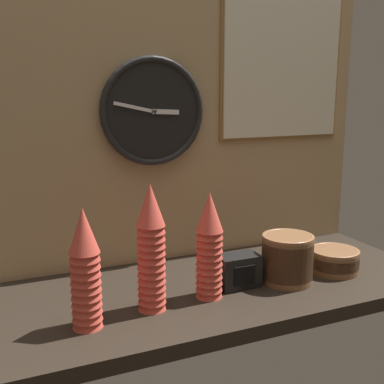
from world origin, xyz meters
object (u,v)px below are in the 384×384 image
object	(u,v)px
cup_stack_center_left	(85,269)
bowl_stack_right	(287,258)
wall_clock	(153,111)
bowl_stack_far_right	(334,260)
menu_board	(283,53)
cup_stack_center_right	(209,245)
cup_stack_center	(151,248)
napkin_dispenser	(238,271)

from	to	relation	value
cup_stack_center_left	bowl_stack_right	world-z (taller)	cup_stack_center_left
cup_stack_center_left	wall_clock	bearing A→B (deg)	50.19
bowl_stack_far_right	wall_clock	bearing A→B (deg)	147.60
wall_clock	menu_board	bearing A→B (deg)	1.07
cup_stack_center_left	cup_stack_center_right	xyz separation A→B (cm)	(33.87, 3.88, 0.00)
cup_stack_center	wall_clock	world-z (taller)	wall_clock
cup_stack_center_left	bowl_stack_far_right	size ratio (longest dim) A/B	1.95
cup_stack_center_right	napkin_dispenser	distance (cm)	14.79
menu_board	cup_stack_center_right	bearing A→B (deg)	-143.03
bowl_stack_right	bowl_stack_far_right	distance (cm)	18.52
cup_stack_center_left	cup_stack_center	size ratio (longest dim) A/B	0.89
cup_stack_center	bowl_stack_right	size ratio (longest dim) A/B	2.20
bowl_stack_right	cup_stack_center_right	bearing A→B (deg)	-179.56
cup_stack_center_left	menu_board	xyz separation A→B (cm)	(76.89, 36.26, 52.74)
cup_stack_center_left	napkin_dispenser	xyz separation A→B (cm)	(44.47, 6.72, -9.92)
bowl_stack_far_right	menu_board	xyz separation A→B (cm)	(-0.50, 31.29, 63.49)
cup_stack_center_right	bowl_stack_far_right	distance (cm)	44.85
cup_stack_center_left	bowl_stack_right	distance (cm)	59.82
bowl_stack_right	wall_clock	world-z (taller)	wall_clock
cup_stack_center	bowl_stack_right	bearing A→B (deg)	1.57
cup_stack_center_left	menu_board	bearing A→B (deg)	25.25
cup_stack_center_right	cup_stack_center	bearing A→B (deg)	-176.70
cup_stack_center_right	bowl_stack_right	size ratio (longest dim) A/B	1.95
bowl_stack_right	menu_board	world-z (taller)	menu_board
bowl_stack_right	bowl_stack_far_right	world-z (taller)	bowl_stack_right
cup_stack_center	bowl_stack_far_right	xyz separation A→B (cm)	(60.21, 2.06, -12.60)
cup_stack_center_left	cup_stack_center	bearing A→B (deg)	9.63
wall_clock	menu_board	size ratio (longest dim) A/B	0.57
cup_stack_center	bowl_stack_far_right	world-z (taller)	cup_stack_center
wall_clock	menu_board	xyz separation A→B (cm)	(47.41, 0.88, 18.57)
cup_stack_center_right	menu_board	world-z (taller)	menu_board
cup_stack_center_right	bowl_stack_far_right	xyz separation A→B (cm)	(43.53, 1.09, -10.75)
cup_stack_center_left	bowl_stack_far_right	world-z (taller)	cup_stack_center_left
bowl_stack_far_right	wall_clock	distance (cm)	72.37
cup_stack_center_left	cup_stack_center	distance (cm)	17.52
bowl_stack_far_right	wall_clock	xyz separation A→B (cm)	(-47.91, 30.40, 44.92)
bowl_stack_right	napkin_dispenser	distance (cm)	15.24
bowl_stack_right	cup_stack_center_left	bearing A→B (deg)	-176.07
cup_stack_center_left	cup_stack_center_right	world-z (taller)	same
cup_stack_center	cup_stack_center_right	size ratio (longest dim) A/B	1.13
cup_stack_center	wall_clock	size ratio (longest dim) A/B	0.98
cup_stack_center_left	bowl_stack_far_right	xyz separation A→B (cm)	(77.39, 4.97, -10.75)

